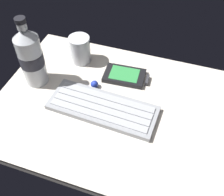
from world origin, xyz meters
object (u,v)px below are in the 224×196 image
handheld_device (126,76)px  water_bottle (31,57)px  juice_cup (80,50)px  keyboard (103,108)px  trackball_mouse (94,84)px

handheld_device → water_bottle: bearing=-159.2°
water_bottle → handheld_device: bearing=20.8°
handheld_device → juice_cup: (-16.03, 3.21, 3.18)cm
keyboard → juice_cup: size_ratio=3.47×
handheld_device → juice_cup: 16.65cm
handheld_device → trackball_mouse: trackball_mouse is taller
trackball_mouse → juice_cup: bearing=130.7°
keyboard → juice_cup: (-13.45, 16.92, 3.10)cm
keyboard → water_bottle: bearing=168.9°
handheld_device → trackball_mouse: (-7.66, -6.51, 0.37)cm
keyboard → water_bottle: size_ratio=1.42×
keyboard → water_bottle: (-22.06, 4.34, 8.20)cm
handheld_device → water_bottle: size_ratio=0.63×
water_bottle → keyboard: bearing=-11.1°
juice_cup → trackball_mouse: juice_cup is taller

